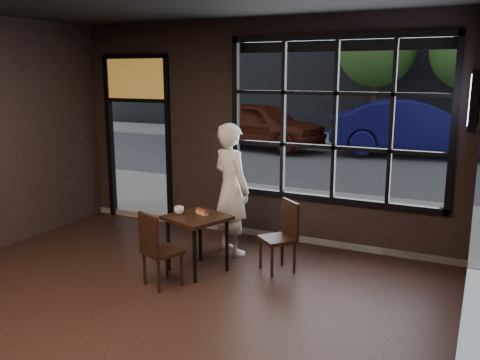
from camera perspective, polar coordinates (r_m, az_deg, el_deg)
The scene contains 16 objects.
floor at distance 5.10m, azimuth -15.77°, elevation -17.18°, with size 6.00×7.00×0.02m, color black.
wall_right at distance 3.37m, azimuth 24.07°, elevation -3.44°, with size 0.04×7.00×3.20m, color black.
window_frame at distance 7.05m, azimuth 10.61°, elevation 6.56°, with size 3.06×0.12×2.28m, color black.
stained_transom at distance 8.51m, azimuth -11.58°, elevation 11.12°, with size 1.20×0.06×0.70m, color orange.
street_asphalt at distance 27.55m, azimuth 19.63°, elevation 6.10°, with size 60.00×41.00×0.04m, color #545456.
cafe_table at distance 6.37m, azimuth -4.78°, elevation -7.11°, with size 0.66×0.66×0.72m, color black.
chair_near at distance 5.98m, azimuth -8.72°, elevation -7.65°, with size 0.38×0.38×0.89m, color black.
chair_window at distance 6.34m, azimuth 4.24°, elevation -6.38°, with size 0.39×0.39×0.89m, color black.
man at distance 6.87m, azimuth -1.00°, elevation -1.02°, with size 0.65×0.43×1.79m, color white.
hotdog at distance 6.33m, azimuth -4.29°, elevation -3.59°, with size 0.20×0.08×0.06m, color tan, non-canonical shape.
cup at distance 6.36m, azimuth -6.86°, elevation -3.39°, with size 0.12×0.12×0.10m, color silver.
tv at distance 6.03m, azimuth 24.96°, elevation 8.27°, with size 0.12×1.06×0.62m, color black.
navy_car at distance 15.82m, azimuth 19.01°, elevation 5.68°, with size 1.68×4.83×1.59m, color #0E0D4B.
maroon_car at distance 16.47m, azimuth 2.37°, elevation 6.28°, with size 1.71×4.25×1.45m, color #53190D.
tree_left at distance 19.14m, azimuth 15.13°, elevation 14.07°, with size 2.74×2.74×4.67m.
tree_right at distance 18.44m, azimuth 24.60°, elevation 13.14°, with size 2.64×2.64×4.50m.
Camera 1 is at (3.07, -3.26, 2.43)m, focal length 38.00 mm.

